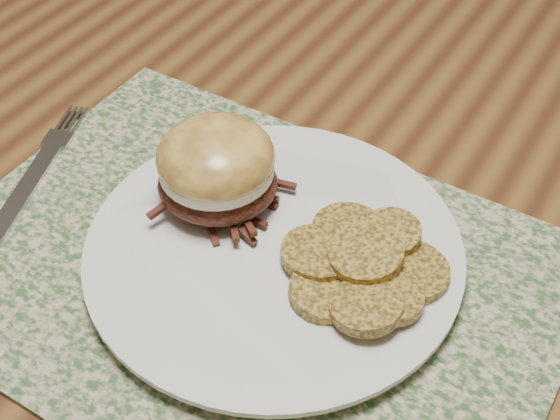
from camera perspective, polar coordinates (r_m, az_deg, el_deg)
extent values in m
cube|color=brown|center=(0.63, 12.10, -3.19)|extent=(1.50, 0.90, 0.04)
cylinder|color=brown|center=(1.40, -10.42, 7.85)|extent=(0.06, 0.06, 0.71)
cube|color=#31542B|center=(0.57, -2.56, -4.69)|extent=(0.45, 0.33, 0.00)
cylinder|color=silver|center=(0.57, -0.45, -3.13)|extent=(0.26, 0.26, 0.02)
ellipsoid|color=black|center=(0.59, -4.58, 2.01)|extent=(0.12, 0.12, 0.04)
cylinder|color=beige|center=(0.58, -4.68, 3.22)|extent=(0.11, 0.11, 0.01)
ellipsoid|color=gold|center=(0.57, -4.73, 3.90)|extent=(0.12, 0.12, 0.05)
cylinder|color=olive|center=(0.57, 4.95, -1.40)|extent=(0.07, 0.07, 0.01)
cylinder|color=olive|center=(0.57, 8.06, -1.71)|extent=(0.05, 0.05, 0.01)
cylinder|color=olive|center=(0.55, 9.32, -4.38)|extent=(0.08, 0.08, 0.02)
cylinder|color=olive|center=(0.55, 2.81, -3.21)|extent=(0.08, 0.08, 0.01)
cylinder|color=olive|center=(0.54, 6.32, -3.23)|extent=(0.07, 0.07, 0.02)
cylinder|color=olive|center=(0.53, 8.12, -6.36)|extent=(0.06, 0.06, 0.01)
cylinder|color=olive|center=(0.53, 3.42, -5.98)|extent=(0.07, 0.07, 0.02)
cylinder|color=olive|center=(0.52, 6.32, -7.02)|extent=(0.07, 0.07, 0.02)
cube|color=#B1B0B8|center=(0.65, -18.62, 0.63)|extent=(0.06, 0.13, 0.00)
cube|color=#B1B0B8|center=(0.70, -15.92, 5.00)|extent=(0.03, 0.03, 0.00)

